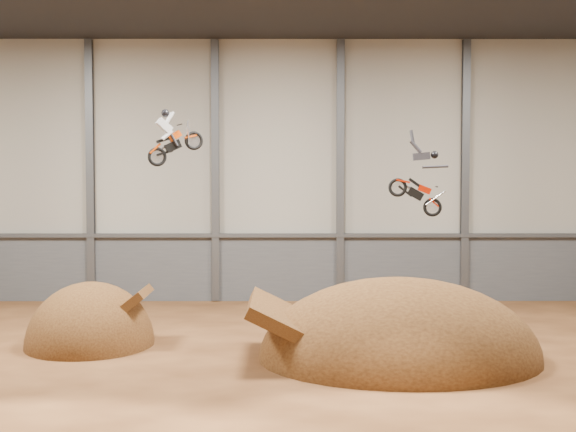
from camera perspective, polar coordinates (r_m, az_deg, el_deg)
The scene contains 12 objects.
floor at distance 28.79m, azimuth -0.99°, elevation -10.72°, with size 40.00×40.00×0.00m, color #482713.
back_wall at distance 42.96m, azimuth -0.72°, elevation 3.23°, with size 40.00×0.10×14.00m, color #A19C8F.
lower_band_back at distance 43.16m, azimuth -0.72°, elevation -3.75°, with size 39.80×0.18×3.50m, color #4C4E53.
steel_rail at distance 42.84m, azimuth -0.72°, elevation -1.39°, with size 39.80×0.35×0.20m, color #47494F.
steel_column_1 at distance 44.01m, azimuth -13.88°, elevation 3.14°, with size 0.40×0.36×13.90m, color #47494F.
steel_column_2 at distance 42.92m, azimuth -5.19°, elevation 3.22°, with size 0.40×0.36×13.90m, color #47494F.
steel_column_3 at distance 42.86m, azimuth 3.74°, elevation 3.23°, with size 0.40×0.36×13.90m, color #47494F.
steel_column_4 at distance 43.83m, azimuth 12.48°, elevation 3.16°, with size 0.40×0.36×13.90m, color #47494F.
takeoff_ramp at distance 33.37m, azimuth -13.87°, elevation -8.89°, with size 5.05×5.82×5.05m, color #39200E.
landing_ramp at distance 30.36m, azimuth 7.90°, elevation -10.02°, with size 10.40×9.20×6.00m, color #39200E.
fmx_rider_a at distance 32.12m, azimuth -7.74°, elevation 6.05°, with size 2.34×0.89×2.12m, color #C03C07, non-canonical shape.
fmx_rider_b at distance 32.19m, azimuth 8.72°, elevation 3.09°, with size 3.06×0.88×2.63m, color #B51700, non-canonical shape.
Camera 1 is at (0.39, -27.96, 6.83)m, focal length 50.00 mm.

